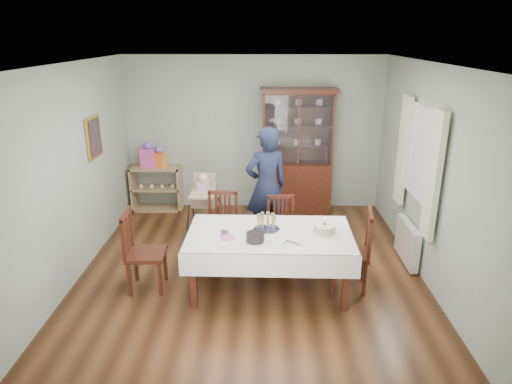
{
  "coord_description": "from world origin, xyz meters",
  "views": [
    {
      "loc": [
        0.15,
        -5.45,
        3.03
      ],
      "look_at": [
        0.07,
        0.2,
        1.06
      ],
      "focal_mm": 32.0,
      "sensor_mm": 36.0,
      "label": 1
    }
  ],
  "objects_px": {
    "dining_table": "(269,261)",
    "woman": "(266,187)",
    "chair_far_left": "(222,241)",
    "china_cabinet": "(297,150)",
    "gift_bag_pink": "(148,156)",
    "high_chair": "(205,213)",
    "chair_far_right": "(281,241)",
    "sideboard": "(157,188)",
    "chair_end_left": "(146,266)",
    "birthday_cake": "(324,229)",
    "gift_bag_orange": "(160,158)",
    "champagne_tray": "(266,225)",
    "chair_end_right": "(350,265)"
  },
  "relations": [
    {
      "from": "chair_far_right",
      "to": "gift_bag_orange",
      "type": "distance_m",
      "value": 2.88
    },
    {
      "from": "dining_table",
      "to": "woman",
      "type": "bearing_deg",
      "value": 91.41
    },
    {
      "from": "birthday_cake",
      "to": "dining_table",
      "type": "bearing_deg",
      "value": 179.39
    },
    {
      "from": "china_cabinet",
      "to": "gift_bag_orange",
      "type": "bearing_deg",
      "value": 179.96
    },
    {
      "from": "woman",
      "to": "champagne_tray",
      "type": "xyz_separation_m",
      "value": [
        -0.01,
        -1.27,
        -0.07
      ]
    },
    {
      "from": "chair_end_right",
      "to": "sideboard",
      "type": "bearing_deg",
      "value": -122.57
    },
    {
      "from": "chair_far_left",
      "to": "high_chair",
      "type": "distance_m",
      "value": 0.8
    },
    {
      "from": "dining_table",
      "to": "chair_far_left",
      "type": "bearing_deg",
      "value": 130.74
    },
    {
      "from": "chair_far_right",
      "to": "high_chair",
      "type": "bearing_deg",
      "value": 145.85
    },
    {
      "from": "chair_far_right",
      "to": "high_chair",
      "type": "relative_size",
      "value": 0.85
    },
    {
      "from": "woman",
      "to": "gift_bag_orange",
      "type": "relative_size",
      "value": 4.75
    },
    {
      "from": "chair_far_left",
      "to": "birthday_cake",
      "type": "bearing_deg",
      "value": -26.48
    },
    {
      "from": "chair_end_left",
      "to": "gift_bag_pink",
      "type": "xyz_separation_m",
      "value": [
        -0.56,
        2.69,
        0.7
      ]
    },
    {
      "from": "chair_end_left",
      "to": "sideboard",
      "type": "bearing_deg",
      "value": 6.95
    },
    {
      "from": "gift_bag_pink",
      "to": "high_chair",
      "type": "bearing_deg",
      "value": -47.18
    },
    {
      "from": "chair_far_right",
      "to": "chair_far_left",
      "type": "bearing_deg",
      "value": 179.61
    },
    {
      "from": "champagne_tray",
      "to": "gift_bag_orange",
      "type": "relative_size",
      "value": 0.87
    },
    {
      "from": "china_cabinet",
      "to": "gift_bag_pink",
      "type": "xyz_separation_m",
      "value": [
        -2.61,
        0.0,
        -0.12
      ]
    },
    {
      "from": "dining_table",
      "to": "sideboard",
      "type": "bearing_deg",
      "value": 126.3
    },
    {
      "from": "china_cabinet",
      "to": "gift_bag_orange",
      "type": "relative_size",
      "value": 5.76
    },
    {
      "from": "sideboard",
      "to": "dining_table",
      "type": "bearing_deg",
      "value": -53.7
    },
    {
      "from": "birthday_cake",
      "to": "chair_end_right",
      "type": "bearing_deg",
      "value": 10.24
    },
    {
      "from": "chair_far_right",
      "to": "birthday_cake",
      "type": "xyz_separation_m",
      "value": [
        0.47,
        -0.83,
        0.55
      ]
    },
    {
      "from": "woman",
      "to": "chair_end_left",
      "type": "bearing_deg",
      "value": 19.47
    },
    {
      "from": "dining_table",
      "to": "sideboard",
      "type": "xyz_separation_m",
      "value": [
        -1.99,
        2.71,
        0.02
      ]
    },
    {
      "from": "china_cabinet",
      "to": "chair_far_right",
      "type": "xyz_separation_m",
      "value": [
        -0.33,
        -1.87,
        -0.86
      ]
    },
    {
      "from": "chair_far_right",
      "to": "high_chair",
      "type": "height_order",
      "value": "high_chair"
    },
    {
      "from": "chair_far_right",
      "to": "chair_end_left",
      "type": "bearing_deg",
      "value": -158.8
    },
    {
      "from": "gift_bag_pink",
      "to": "gift_bag_orange",
      "type": "height_order",
      "value": "gift_bag_pink"
    },
    {
      "from": "chair_far_right",
      "to": "chair_end_right",
      "type": "height_order",
      "value": "chair_end_right"
    },
    {
      "from": "gift_bag_orange",
      "to": "birthday_cake",
      "type": "bearing_deg",
      "value": -46.61
    },
    {
      "from": "china_cabinet",
      "to": "woman",
      "type": "relative_size",
      "value": 1.21
    },
    {
      "from": "dining_table",
      "to": "gift_bag_pink",
      "type": "bearing_deg",
      "value": 127.94
    },
    {
      "from": "sideboard",
      "to": "chair_end_right",
      "type": "distance_m",
      "value": 4.01
    },
    {
      "from": "champagne_tray",
      "to": "gift_bag_orange",
      "type": "bearing_deg",
      "value": 125.41
    },
    {
      "from": "dining_table",
      "to": "sideboard",
      "type": "distance_m",
      "value": 3.36
    },
    {
      "from": "chair_end_right",
      "to": "birthday_cake",
      "type": "bearing_deg",
      "value": -70.87
    },
    {
      "from": "champagne_tray",
      "to": "gift_bag_pink",
      "type": "distance_m",
      "value": 3.33
    },
    {
      "from": "chair_far_left",
      "to": "chair_far_right",
      "type": "xyz_separation_m",
      "value": [
        0.84,
        0.06,
        -0.02
      ]
    },
    {
      "from": "dining_table",
      "to": "chair_end_left",
      "type": "bearing_deg",
      "value": -179.94
    },
    {
      "from": "china_cabinet",
      "to": "gift_bag_pink",
      "type": "relative_size",
      "value": 4.72
    },
    {
      "from": "sideboard",
      "to": "woman",
      "type": "bearing_deg",
      "value": -34.81
    },
    {
      "from": "gift_bag_pink",
      "to": "chair_end_right",
      "type": "bearing_deg",
      "value": -40.26
    },
    {
      "from": "dining_table",
      "to": "chair_end_right",
      "type": "relative_size",
      "value": 1.98
    },
    {
      "from": "sideboard",
      "to": "birthday_cake",
      "type": "xyz_separation_m",
      "value": [
        2.65,
        -2.72,
        0.41
      ]
    },
    {
      "from": "chair_end_left",
      "to": "birthday_cake",
      "type": "bearing_deg",
      "value": -92.71
    },
    {
      "from": "chair_far_left",
      "to": "chair_end_left",
      "type": "bearing_deg",
      "value": -135.13
    },
    {
      "from": "dining_table",
      "to": "chair_far_right",
      "type": "xyz_separation_m",
      "value": [
        0.18,
        0.82,
        -0.12
      ]
    },
    {
      "from": "china_cabinet",
      "to": "gift_bag_orange",
      "type": "xyz_separation_m",
      "value": [
        -2.4,
        0.0,
        -0.16
      ]
    },
    {
      "from": "woman",
      "to": "birthday_cake",
      "type": "distance_m",
      "value": 1.52
    }
  ]
}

